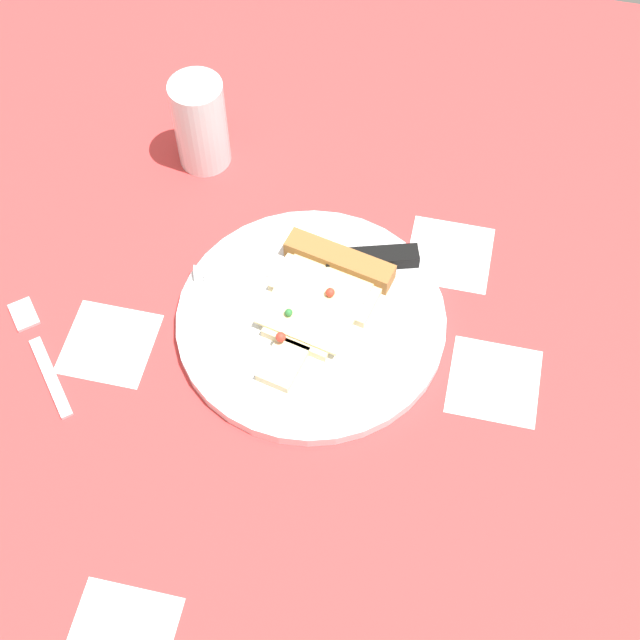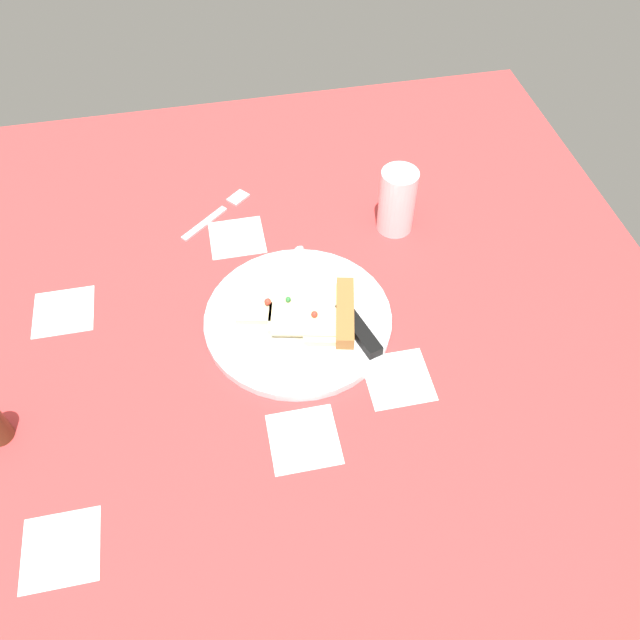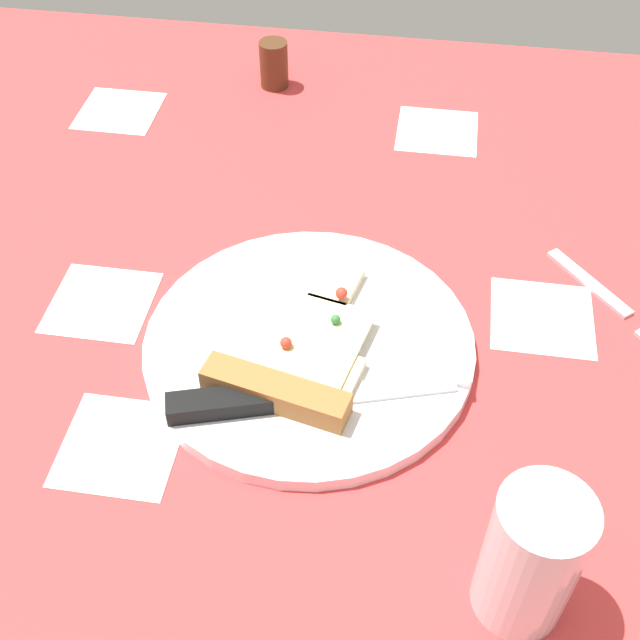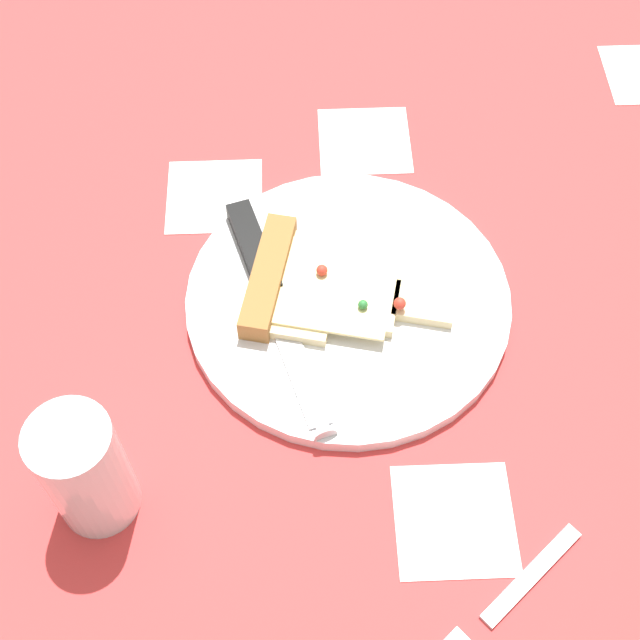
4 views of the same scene
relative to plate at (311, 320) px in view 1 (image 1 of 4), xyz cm
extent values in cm
cube|color=#D13838|center=(-1.26, -3.46, -2.18)|extent=(114.64, 114.64, 3.00)
cube|color=white|center=(6.93, -19.87, -0.78)|extent=(9.00, 9.00, 0.20)
cube|color=white|center=(34.83, -9.04, -0.78)|extent=(9.00, 9.00, 0.20)
cube|color=white|center=(-11.98, 12.89, -0.78)|extent=(9.00, 9.00, 0.20)
cube|color=white|center=(2.76, 19.53, -0.78)|extent=(9.00, 9.00, 0.20)
cylinder|color=silver|center=(0.00, 0.00, 0.00)|extent=(28.07, 28.07, 1.35)
cube|color=beige|center=(-3.90, 0.89, 1.18)|extent=(8.29, 12.06, 1.00)
cube|color=beige|center=(1.46, -0.33, 1.18)|extent=(7.06, 8.26, 1.00)
cube|color=beige|center=(6.34, -1.44, 1.18)|extent=(5.87, 4.67, 1.00)
cube|color=#F2E099|center=(-0.97, 0.22, 1.83)|extent=(11.79, 11.19, 0.30)
cube|color=#9E6633|center=(-6.82, 1.56, 1.78)|extent=(5.20, 12.28, 2.20)
sphere|color=red|center=(-2.22, 1.53, 2.46)|extent=(0.97, 0.97, 0.97)
sphere|color=red|center=(4.12, -2.17, 2.50)|extent=(1.05, 1.05, 1.05)
sphere|color=#2D7A38|center=(1.06, -2.09, 2.39)|extent=(0.83, 0.83, 0.83)
cube|color=silver|center=(-4.57, -6.64, 0.83)|extent=(5.44, 12.06, 0.30)
cone|color=silver|center=(-2.80, -12.37, 0.83)|extent=(2.50, 2.50, 2.00)
cube|color=black|center=(-8.10, 4.83, 1.48)|extent=(5.04, 10.20, 1.60)
cylinder|color=silver|center=(-19.80, -17.25, 5.04)|extent=(6.06, 6.06, 11.44)
cube|color=silver|center=(12.00, -24.27, -0.28)|extent=(8.39, 7.40, 0.80)
cube|color=silver|center=(5.52, -29.78, -0.28)|extent=(4.30, 4.16, 0.80)
camera|label=1|loc=(49.47, 11.85, 81.36)|focal=51.73mm
camera|label=2|loc=(8.45, 58.31, 73.92)|focal=35.36mm
camera|label=3|loc=(-45.80, -7.98, 52.21)|focal=46.08mm
camera|label=4|loc=(-4.11, -42.75, 63.30)|focal=49.47mm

